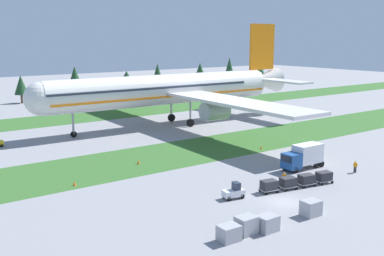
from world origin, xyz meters
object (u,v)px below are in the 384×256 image
(catering_truck, at_px, (303,156))
(taxiway_marker_2, at_px, (261,147))
(uld_container_2, at_px, (267,223))
(uld_container_3, at_px, (311,208))
(baggage_tug, at_px, (234,192))
(cargo_dolly_second, at_px, (288,182))
(airliner, at_px, (172,89))
(cargo_dolly_fourth, at_px, (324,176))
(taxiway_marker_1, at_px, (75,183))
(taxiway_marker_0, at_px, (138,162))
(ground_crew_marshaller, at_px, (355,166))
(cargo_dolly_lead, at_px, (269,185))
(ground_crew_loader, at_px, (284,178))
(uld_container_0, at_px, (229,233))
(uld_container_1, at_px, (246,225))
(cargo_dolly_third, at_px, (306,179))

(catering_truck, height_order, taxiway_marker_2, catering_truck)
(uld_container_2, xyz_separation_m, uld_container_3, (6.70, 0.15, 0.04))
(baggage_tug, xyz_separation_m, taxiway_marker_2, (20.11, 16.01, -0.57))
(cargo_dolly_second, bearing_deg, airliner, -3.94)
(cargo_dolly_fourth, relative_size, taxiway_marker_1, 4.10)
(airliner, distance_m, taxiway_marker_0, 32.75)
(cargo_dolly_second, height_order, ground_crew_marshaller, ground_crew_marshaller)
(cargo_dolly_lead, bearing_deg, ground_crew_loader, -65.14)
(taxiway_marker_2, bearing_deg, ground_crew_marshaller, -87.06)
(uld_container_0, xyz_separation_m, uld_container_3, (11.26, -0.38, 0.08))
(uld_container_1, bearing_deg, uld_container_3, -3.72)
(ground_crew_marshaller, distance_m, taxiway_marker_2, 18.09)
(ground_crew_marshaller, relative_size, taxiway_marker_1, 2.93)
(cargo_dolly_second, distance_m, taxiway_marker_2, 21.39)
(catering_truck, bearing_deg, ground_crew_loader, 115.70)
(cargo_dolly_second, xyz_separation_m, ground_crew_loader, (0.89, 1.48, 0.03))
(cargo_dolly_second, height_order, taxiway_marker_1, cargo_dolly_second)
(airliner, bearing_deg, taxiway_marker_1, 131.14)
(taxiway_marker_0, bearing_deg, taxiway_marker_1, -160.55)
(airliner, distance_m, uld_container_3, 55.20)
(uld_container_1, xyz_separation_m, uld_container_2, (2.17, -0.73, -0.09))
(cargo_dolly_fourth, xyz_separation_m, catering_truck, (2.97, 6.13, 1.03))
(catering_truck, bearing_deg, taxiway_marker_2, -15.43)
(cargo_dolly_second, height_order, taxiway_marker_2, cargo_dolly_second)
(ground_crew_marshaller, height_order, ground_crew_loader, same)
(catering_truck, height_order, uld_container_3, catering_truck)
(cargo_dolly_fourth, bearing_deg, uld_container_1, 117.50)
(cargo_dolly_fourth, distance_m, uld_container_1, 19.92)
(uld_container_2, relative_size, taxiway_marker_1, 3.37)
(ground_crew_loader, xyz_separation_m, uld_container_2, (-12.09, -9.06, -0.14))
(ground_crew_loader, height_order, uld_container_0, ground_crew_loader)
(cargo_dolly_third, xyz_separation_m, taxiway_marker_1, (-24.41, 17.71, -0.62))
(cargo_dolly_third, xyz_separation_m, taxiway_marker_0, (-12.63, 21.86, -0.58))
(catering_truck, distance_m, taxiway_marker_1, 32.60)
(baggage_tug, xyz_separation_m, cargo_dolly_third, (10.64, -2.00, 0.10))
(baggage_tug, height_order, cargo_dolly_second, baggage_tug)
(cargo_dolly_fourth, height_order, catering_truck, catering_truck)
(taxiway_marker_0, distance_m, taxiway_marker_1, 12.48)
(ground_crew_loader, xyz_separation_m, uld_container_3, (-5.39, -8.91, -0.10))
(uld_container_0, bearing_deg, cargo_dolly_third, 19.31)
(uld_container_0, bearing_deg, ground_crew_marshaller, 12.58)
(cargo_dolly_fourth, bearing_deg, catering_truck, -15.21)
(cargo_dolly_lead, distance_m, cargo_dolly_third, 5.80)
(baggage_tug, height_order, catering_truck, catering_truck)
(uld_container_1, height_order, taxiway_marker_0, uld_container_1)
(ground_crew_loader, bearing_deg, airliner, -66.04)
(taxiway_marker_0, bearing_deg, baggage_tug, -84.27)
(cargo_dolly_third, relative_size, taxiway_marker_0, 3.63)
(airliner, relative_size, cargo_dolly_third, 31.61)
(taxiway_marker_0, bearing_deg, taxiway_marker_2, -9.90)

